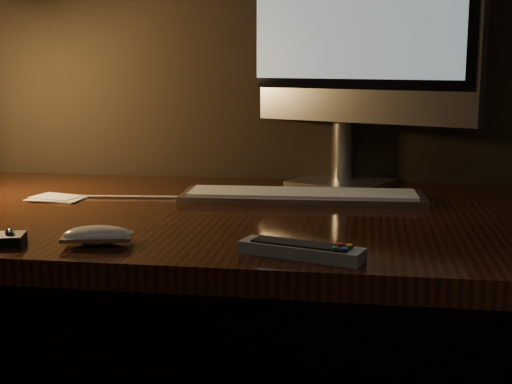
# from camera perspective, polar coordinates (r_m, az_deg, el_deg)

# --- Properties ---
(desk) EXTENTS (1.60, 0.75, 0.75)m
(desk) POSITION_cam_1_polar(r_m,az_deg,el_deg) (1.43, -1.08, -5.99)
(desk) COLOR #32170B
(desk) RESTS_ON ground
(monitor) EXTENTS (0.58, 0.29, 0.65)m
(monitor) POSITION_cam_1_polar(r_m,az_deg,el_deg) (1.61, 7.11, 14.12)
(monitor) COLOR silver
(monitor) RESTS_ON desk
(keyboard) EXTENTS (0.49, 0.16, 0.02)m
(keyboard) POSITION_cam_1_polar(r_m,az_deg,el_deg) (1.44, 3.72, -0.30)
(keyboard) COLOR silver
(keyboard) RESTS_ON desk
(mouse) EXTENTS (0.11, 0.08, 0.02)m
(mouse) POSITION_cam_1_polar(r_m,az_deg,el_deg) (1.11, -12.56, -3.60)
(mouse) COLOR white
(mouse) RESTS_ON desk
(tv_remote) EXTENTS (0.19, 0.10, 0.02)m
(tv_remote) POSITION_cam_1_polar(r_m,az_deg,el_deg) (1.02, 3.64, -4.65)
(tv_remote) COLOR gray
(tv_remote) RESTS_ON desk
(papers) EXTENTS (0.12, 0.09, 0.01)m
(papers) POSITION_cam_1_polar(r_m,az_deg,el_deg) (1.50, -15.69, -0.47)
(papers) COLOR white
(papers) RESTS_ON desk
(cable) EXTENTS (0.59, 0.07, 0.01)m
(cable) POSITION_cam_1_polar(r_m,az_deg,el_deg) (1.44, -4.69, -0.57)
(cable) COLOR white
(cable) RESTS_ON desk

